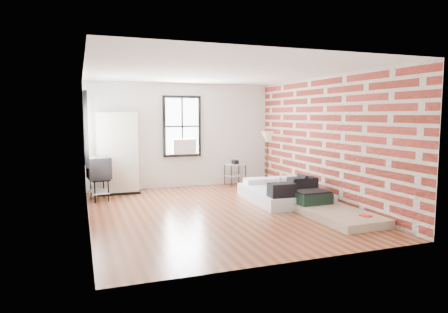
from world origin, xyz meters
name	(u,v)px	position (x,y,z in m)	size (l,w,h in m)	color
ground	(218,211)	(0.00, 0.00, 0.00)	(6.00, 6.00, 0.00)	#572A17
room_shell	(223,125)	(0.23, 0.36, 1.74)	(5.02, 6.02, 2.80)	silver
mattress_main	(284,193)	(1.74, 0.45, 0.18)	(1.64, 2.15, 0.66)	white
mattress_bare	(331,210)	(1.92, -1.12, 0.12)	(1.03, 1.92, 0.41)	tan
wardrobe	(117,153)	(-1.74, 2.65, 1.01)	(1.05, 0.63, 2.02)	black
side_table	(235,168)	(1.45, 2.72, 0.48)	(0.60, 0.51, 0.70)	black
floor_lamp	(267,140)	(2.00, 1.85, 1.30)	(0.33, 0.33, 1.52)	black
tv_stand	(99,169)	(-2.21, 1.96, 0.71)	(0.56, 0.75, 1.00)	black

